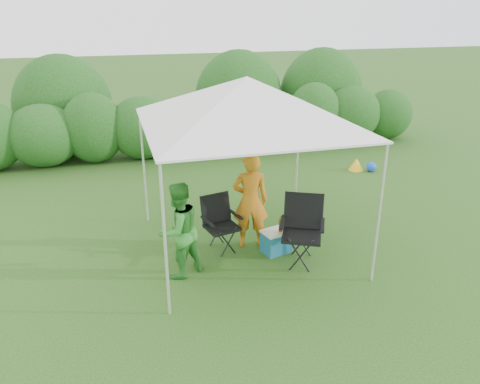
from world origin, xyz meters
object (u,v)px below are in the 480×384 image
object	(u,v)px
canopy	(247,101)
man	(250,201)
chair_left	(219,219)
woman	(179,230)
chair_right	(303,225)
cooler	(276,241)

from	to	relation	value
canopy	man	world-z (taller)	canopy
chair_left	woman	distance (m)	1.04
chair_right	woman	bearing A→B (deg)	-156.49
chair_right	man	bearing A→B (deg)	158.93
canopy	chair_right	distance (m)	2.09
chair_right	cooler	xyz separation A→B (m)	(-0.30, 0.35, -0.42)
canopy	cooler	distance (m)	2.33
cooler	woman	bearing A→B (deg)	173.62
canopy	woman	bearing A→B (deg)	-154.99
canopy	cooler	bearing A→B (deg)	-35.19
canopy	man	distance (m)	1.65
chair_left	chair_right	bearing A→B (deg)	-46.39
chair_right	cooler	bearing A→B (deg)	156.84
man	cooler	bearing A→B (deg)	146.74
canopy	woman	xyz separation A→B (m)	(-1.20, -0.56, -1.73)
chair_right	woman	size ratio (longest dim) A/B	0.73
woman	cooler	size ratio (longest dim) A/B	2.77
canopy	woman	size ratio (longest dim) A/B	2.10
canopy	chair_right	bearing A→B (deg)	-41.78
chair_left	man	distance (m)	0.59
man	canopy	bearing A→B (deg)	41.78
woman	cooler	distance (m)	1.73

